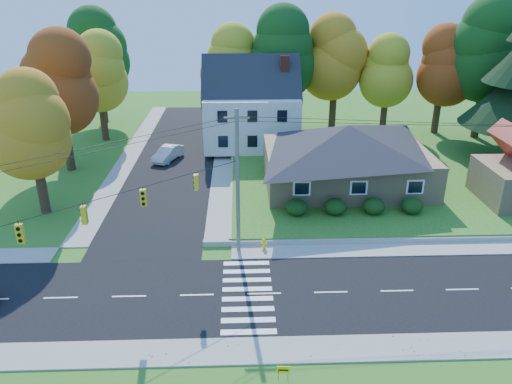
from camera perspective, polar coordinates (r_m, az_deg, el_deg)
ground at (r=30.34m, az=0.94°, el=-11.56°), size 120.00×120.00×0.00m
road_main at (r=30.33m, az=0.94°, el=-11.54°), size 90.00×8.00×0.02m
road_cross at (r=54.19m, az=-8.98°, el=4.18°), size 8.00×44.00×0.02m
sidewalk_north at (r=34.55m, az=0.52°, el=-6.80°), size 90.00×2.00×0.08m
sidewalk_south at (r=26.35m, az=1.52°, el=-17.65°), size 90.00×2.00×0.08m
lawn at (r=51.05m, az=14.46°, el=2.82°), size 30.00×30.00×0.50m
ranch_house at (r=44.27m, az=10.32°, el=4.24°), size 14.60×10.60×5.40m
colonial_house at (r=54.46m, az=-0.50°, el=9.57°), size 10.40×8.40×9.60m
hedge_row at (r=39.31m, az=11.20°, el=-1.62°), size 10.70×1.70×1.27m
traffic_infrastructure at (r=28.97m, az=0.57°, el=-1.61°), size 38.10×10.66×10.00m
tree_lot_0 at (r=59.63m, az=-2.70°, el=14.36°), size 6.72×6.72×12.51m
tree_lot_1 at (r=58.70m, az=3.35°, el=15.50°), size 7.84×7.84×14.60m
tree_lot_2 at (r=60.61m, az=9.10°, el=14.87°), size 7.28×7.28×13.56m
tree_lot_3 at (r=61.26m, az=14.87°, el=13.26°), size 6.16×6.16×11.47m
tree_lot_4 at (r=62.21m, az=20.63°, el=13.33°), size 6.72×6.72×12.51m
tree_lot_5 at (r=61.80m, az=25.12°, el=14.46°), size 8.40×8.40×15.64m
tree_west_0 at (r=41.36m, az=-24.35°, el=6.87°), size 6.16×6.16×11.47m
tree_west_1 at (r=50.58m, az=-21.65°, el=11.44°), size 7.28×7.28×13.56m
tree_west_2 at (r=59.81m, az=-17.62°, el=12.89°), size 6.72×6.72×12.51m
tree_west_3 at (r=67.79m, az=-17.72°, el=15.08°), size 7.84×7.84×14.60m
white_car at (r=52.56m, az=-10.06°, el=4.36°), size 3.04×4.67×1.45m
fire_hydrant at (r=34.74m, az=0.91°, el=-5.97°), size 0.46×0.36×0.81m
yard_sign at (r=24.59m, az=3.13°, el=-19.67°), size 0.62×0.07×0.77m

